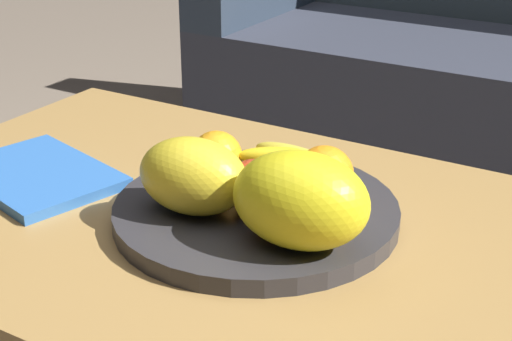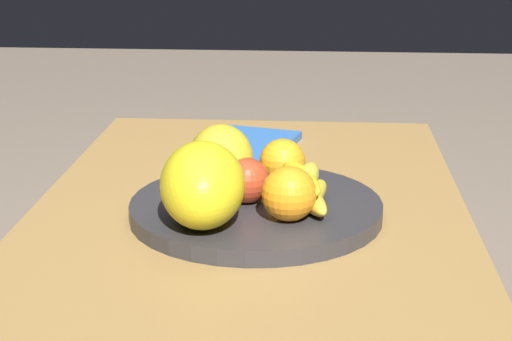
{
  "view_description": "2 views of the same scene",
  "coord_description": "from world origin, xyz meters",
  "views": [
    {
      "loc": [
        0.52,
        -0.81,
        0.93
      ],
      "look_at": [
        0.02,
        0.01,
        0.51
      ],
      "focal_mm": 54.82,
      "sensor_mm": 36.0,
      "label": 1
    },
    {
      "loc": [
        1.25,
        0.11,
        0.9
      ],
      "look_at": [
        0.02,
        0.01,
        0.51
      ],
      "focal_mm": 59.26,
      "sensor_mm": 36.0,
      "label": 2
    }
  ],
  "objects": [
    {
      "name": "coffee_table",
      "position": [
        0.0,
        0.0,
        0.39
      ],
      "size": [
        1.15,
        0.7,
        0.43
      ],
      "color": "olive",
      "rests_on": "ground_plane"
    },
    {
      "name": "fruit_bowl",
      "position": [
        0.02,
        0.01,
        0.44
      ],
      "size": [
        0.39,
        0.39,
        0.03
      ],
      "primitive_type": "cylinder",
      "color": "#302E31",
      "rests_on": "coffee_table"
    },
    {
      "name": "melon_large_front",
      "position": [
        0.13,
        -0.05,
        0.52
      ],
      "size": [
        0.18,
        0.14,
        0.12
      ],
      "primitive_type": "ellipsoid",
      "rotation": [
        0.0,
        0.0,
        0.12
      ],
      "color": "yellow",
      "rests_on": "fruit_bowl"
    },
    {
      "name": "melon_smaller_beside",
      "position": [
        -0.04,
        -0.05,
        0.51
      ],
      "size": [
        0.16,
        0.12,
        0.1
      ],
      "primitive_type": "ellipsoid",
      "rotation": [
        0.0,
        0.0,
        0.11
      ],
      "color": "yellow",
      "rests_on": "fruit_bowl"
    },
    {
      "name": "orange_front",
      "position": [
        -0.07,
        0.05,
        0.49
      ],
      "size": [
        0.08,
        0.08,
        0.08
      ],
      "primitive_type": "sphere",
      "color": "orange",
      "rests_on": "fruit_bowl"
    },
    {
      "name": "orange_left",
      "position": [
        0.1,
        0.07,
        0.5
      ],
      "size": [
        0.08,
        0.08,
        0.08
      ],
      "primitive_type": "sphere",
      "color": "orange",
      "rests_on": "fruit_bowl"
    },
    {
      "name": "apple_front",
      "position": [
        0.03,
        -0.0,
        0.49
      ],
      "size": [
        0.07,
        0.07,
        0.07
      ],
      "primitive_type": "sphere",
      "color": "#AB371C",
      "rests_on": "fruit_bowl"
    },
    {
      "name": "banana_bunch",
      "position": [
        0.04,
        0.09,
        0.48
      ],
      "size": [
        0.17,
        0.09,
        0.06
      ],
      "color": "yellow",
      "rests_on": "fruit_bowl"
    },
    {
      "name": "magazine",
      "position": [
        -0.33,
        -0.04,
        0.44
      ],
      "size": [
        0.29,
        0.24,
        0.02
      ],
      "primitive_type": "cube",
      "rotation": [
        0.0,
        0.0,
        -0.26
      ],
      "color": "#3168B8",
      "rests_on": "coffee_table"
    }
  ]
}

